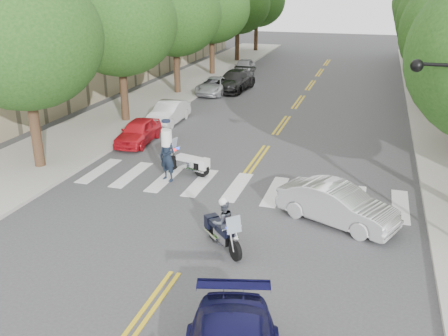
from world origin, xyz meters
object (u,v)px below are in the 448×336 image
at_px(motorcycle_police, 223,225).
at_px(motorcycle_parked, 190,163).
at_px(convertible, 337,204).
at_px(officer_standing, 167,156).

height_order(motorcycle_police, motorcycle_parked, motorcycle_police).
distance_m(motorcycle_police, convertible, 4.21).
bearing_deg(convertible, officer_standing, 98.43).
height_order(motorcycle_parked, convertible, motorcycle_parked).
height_order(motorcycle_parked, officer_standing, officer_standing).
bearing_deg(motorcycle_police, convertible, 176.59).
relative_size(motorcycle_police, convertible, 0.42).
distance_m(officer_standing, convertible, 7.23).
height_order(motorcycle_police, officer_standing, officer_standing).
distance_m(motorcycle_parked, officer_standing, 1.22).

